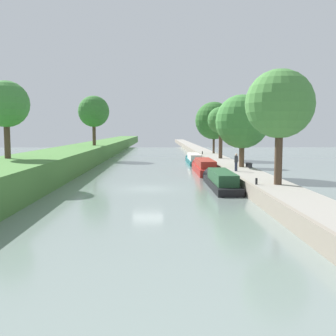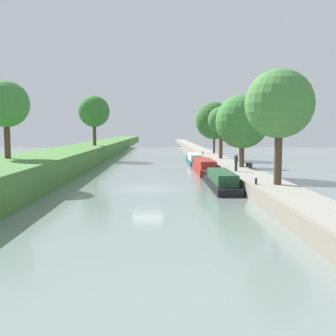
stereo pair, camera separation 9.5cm
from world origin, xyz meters
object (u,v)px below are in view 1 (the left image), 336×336
at_px(person_walking, 236,162).
at_px(mooring_bollard_near, 256,181).
at_px(mooring_bollard_far, 202,153).
at_px(narrowboat_red, 204,167).
at_px(narrowboat_teal, 194,159).
at_px(narrowboat_black, 220,180).
at_px(park_bench, 249,164).

relative_size(person_walking, mooring_bollard_near, 3.69).
relative_size(mooring_bollard_near, mooring_bollard_far, 1.00).
bearing_deg(mooring_bollard_far, mooring_bollard_near, -90.00).
distance_m(narrowboat_red, person_walking, 9.23).
bearing_deg(narrowboat_teal, narrowboat_black, -89.62).
xyz_separation_m(person_walking, mooring_bollard_near, (-0.31, -9.29, -0.65)).
bearing_deg(mooring_bollard_near, narrowboat_red, 95.41).
relative_size(narrowboat_teal, person_walking, 6.59).
xyz_separation_m(narrowboat_teal, mooring_bollard_far, (1.83, 4.93, 0.68)).
xyz_separation_m(narrowboat_red, mooring_bollard_far, (1.72, 17.71, 0.62)).
distance_m(narrowboat_red, park_bench, 6.55).
height_order(narrowboat_black, mooring_bollard_near, mooring_bollard_near).
bearing_deg(narrowboat_red, narrowboat_teal, 90.50).
xyz_separation_m(narrowboat_teal, park_bench, (4.20, -17.85, 0.80)).
xyz_separation_m(narrowboat_teal, person_walking, (2.14, -21.70, 1.32)).
bearing_deg(mooring_bollard_near, narrowboat_teal, 93.39).
bearing_deg(person_walking, mooring_bollard_near, -91.91).
bearing_deg(park_bench, narrowboat_red, 128.95).
relative_size(narrowboat_black, mooring_bollard_near, 24.57).
distance_m(person_walking, mooring_bollard_far, 26.64).
bearing_deg(narrowboat_red, park_bench, -51.05).
bearing_deg(mooring_bollard_near, person_walking, 88.09).
relative_size(mooring_bollard_near, park_bench, 0.30).
bearing_deg(park_bench, mooring_bollard_far, 95.94).
bearing_deg(park_bench, narrowboat_black, -119.90).
bearing_deg(person_walking, narrowboat_black, -121.98).
bearing_deg(mooring_bollard_far, narrowboat_teal, -110.41).
height_order(narrowboat_black, mooring_bollard_far, mooring_bollard_far).
bearing_deg(mooring_bollard_near, narrowboat_black, 105.27).
distance_m(person_walking, park_bench, 4.40).
height_order(narrowboat_black, park_bench, park_bench).
bearing_deg(narrowboat_black, mooring_bollard_far, 86.79).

